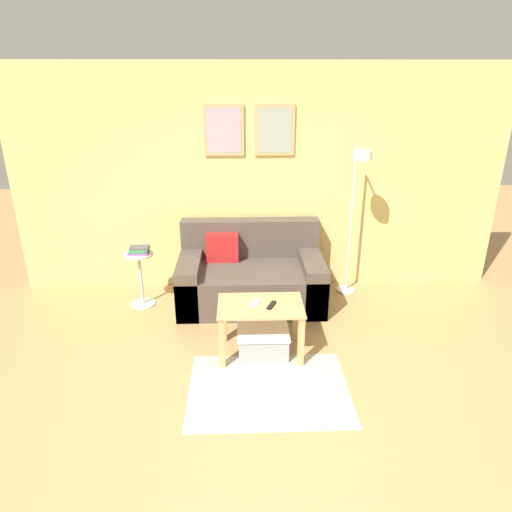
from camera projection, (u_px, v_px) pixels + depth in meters
ground_plane at (278, 472)px, 2.98m from camera, size 16.00×16.00×0.00m
wall_back at (259, 180)px, 5.20m from camera, size 5.60×0.09×2.55m
area_rug at (269, 389)px, 3.75m from camera, size 1.31×0.97×0.01m
couch at (250, 277)px, 5.12m from camera, size 1.58×0.93×0.87m
coffee_table at (260, 316)px, 4.12m from camera, size 0.77×0.50×0.50m
storage_bin at (263, 340)px, 4.22m from camera, size 0.47×0.43×0.24m
floor_lamp at (357, 198)px, 4.88m from camera, size 0.22×0.46×1.70m
side_table at (140, 275)px, 5.00m from camera, size 0.32×0.32×0.61m
book_stack at (139, 250)px, 4.89m from camera, size 0.23×0.16×0.08m
remote_control at (271, 305)px, 4.04m from camera, size 0.10×0.15×0.02m
cell_phone at (255, 303)px, 4.10m from camera, size 0.11×0.15×0.01m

